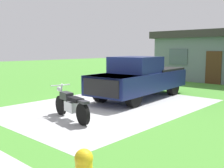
% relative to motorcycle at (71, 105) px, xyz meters
% --- Properties ---
extents(ground_plane, '(80.00, 80.00, 0.00)m').
position_rel_motorcycle_xyz_m(ground_plane, '(-0.48, 2.36, -0.47)').
color(ground_plane, '#4C9434').
extents(driveway_pad, '(5.86, 8.42, 0.01)m').
position_rel_motorcycle_xyz_m(driveway_pad, '(-0.48, 2.36, -0.47)').
color(driveway_pad, '#B7B7B7').
rests_on(driveway_pad, ground).
extents(motorcycle, '(2.18, 0.84, 1.09)m').
position_rel_motorcycle_xyz_m(motorcycle, '(0.00, 0.00, 0.00)').
color(motorcycle, black).
rests_on(motorcycle, ground).
extents(pickup_truck, '(2.45, 5.76, 1.90)m').
position_rel_motorcycle_xyz_m(pickup_truck, '(-0.57, 4.54, 0.48)').
color(pickup_truck, black).
rests_on(pickup_truck, ground).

